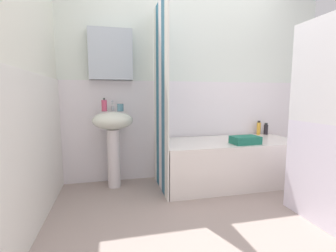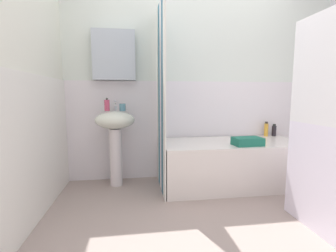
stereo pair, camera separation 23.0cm
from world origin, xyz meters
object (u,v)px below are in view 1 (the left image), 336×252
(lotion_bottle, at_px, (266,129))
(bathtub, at_px, (228,162))
(sink, at_px, (113,132))
(soap_dispenser, at_px, (104,106))
(toothbrush_cup, at_px, (120,108))
(conditioner_bottle, at_px, (259,128))
(towel_folded, at_px, (245,140))

(lotion_bottle, bearing_deg, bathtub, -157.54)
(sink, relative_size, lotion_bottle, 5.49)
(sink, xyz_separation_m, bathtub, (1.31, -0.17, -0.37))
(soap_dispenser, xyz_separation_m, toothbrush_cup, (0.17, -0.03, -0.02))
(sink, xyz_separation_m, conditioner_bottle, (1.90, 0.12, -0.03))
(soap_dispenser, bearing_deg, lotion_bottle, 1.79)
(lotion_bottle, relative_size, towel_folded, 0.52)
(conditioner_bottle, bearing_deg, soap_dispenser, -178.00)
(sink, height_order, conditioner_bottle, sink)
(conditioner_bottle, relative_size, towel_folded, 0.63)
(soap_dispenser, relative_size, lotion_bottle, 0.95)
(conditioner_bottle, distance_m, towel_folded, 0.72)
(bathtub, height_order, conditioner_bottle, conditioner_bottle)
(sink, distance_m, lotion_bottle, 2.01)
(towel_folded, bearing_deg, conditioner_bottle, 45.24)
(soap_dispenser, distance_m, toothbrush_cup, 0.18)
(soap_dispenser, bearing_deg, toothbrush_cup, -9.43)
(soap_dispenser, height_order, lotion_bottle, soap_dispenser)
(bathtub, bearing_deg, toothbrush_cup, 171.05)
(soap_dispenser, xyz_separation_m, conditioner_bottle, (1.98, 0.07, -0.32))
(soap_dispenser, xyz_separation_m, bathtub, (1.40, -0.22, -0.66))
(toothbrush_cup, bearing_deg, sink, -167.04)
(bathtub, bearing_deg, towel_folded, -69.21)
(toothbrush_cup, bearing_deg, bathtub, -8.95)
(soap_dispenser, bearing_deg, bathtub, -9.01)
(lotion_bottle, xyz_separation_m, towel_folded, (-0.61, -0.50, -0.03))
(conditioner_bottle, bearing_deg, towel_folded, -134.76)
(bathtub, bearing_deg, conditioner_bottle, 26.38)
(soap_dispenser, xyz_separation_m, towel_folded, (1.48, -0.44, -0.37))
(sink, height_order, toothbrush_cup, toothbrush_cup)
(bathtub, distance_m, lotion_bottle, 0.82)
(toothbrush_cup, bearing_deg, towel_folded, -17.42)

